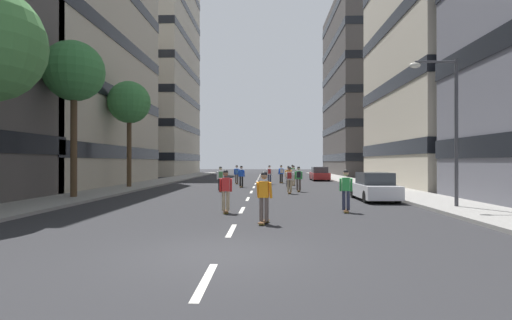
{
  "coord_description": "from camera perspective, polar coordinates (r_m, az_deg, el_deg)",
  "views": [
    {
      "loc": [
        1.09,
        -8.82,
        2.11
      ],
      "look_at": [
        0.0,
        29.17,
        2.27
      ],
      "focal_mm": 27.17,
      "sensor_mm": 36.0,
      "label": 1
    }
  ],
  "objects": [
    {
      "name": "skater_9",
      "position": [
        41.63,
        5.38,
        -1.78
      ],
      "size": [
        0.56,
        0.92,
        1.78
      ],
      "color": "brown",
      "rests_on": "ground_plane"
    },
    {
      "name": "skater_12",
      "position": [
        27.2,
        6.3,
        -2.54
      ],
      "size": [
        0.54,
        0.91,
        1.78
      ],
      "color": "brown",
      "rests_on": "ground_plane"
    },
    {
      "name": "skater_8",
      "position": [
        34.38,
        5.53,
        -2.11
      ],
      "size": [
        0.55,
        0.92,
        1.78
      ],
      "color": "brown",
      "rests_on": "ground_plane"
    },
    {
      "name": "skater_6",
      "position": [
        36.04,
        1.99,
        -1.98
      ],
      "size": [
        0.54,
        0.91,
        1.78
      ],
      "color": "brown",
      "rests_on": "ground_plane"
    },
    {
      "name": "building_right_mid",
      "position": [
        39.56,
        31.12,
        12.34
      ],
      "size": [
        17.37,
        16.73,
        21.22
      ],
      "color": "#BCB29E",
      "rests_on": "ground_plane"
    },
    {
      "name": "building_left_mid",
      "position": [
        41.0,
        -30.57,
        14.06
      ],
      "size": [
        17.37,
        21.43,
        24.25
      ],
      "color": "#B2A893",
      "rests_on": "ground_plane"
    },
    {
      "name": "skater_4",
      "position": [
        13.15,
        1.19,
        -5.15
      ],
      "size": [
        0.57,
        0.92,
        1.78
      ],
      "color": "brown",
      "rests_on": "ground_plane"
    },
    {
      "name": "street_tree_far",
      "position": [
        32.45,
        -18.17,
        7.96
      ],
      "size": [
        3.31,
        3.31,
        8.32
      ],
      "color": "#4C3823",
      "rests_on": "sidewalk_left"
    },
    {
      "name": "sidewalk_left",
      "position": [
        38.16,
        -14.96,
        -3.29
      ],
      "size": [
        3.37,
        67.7,
        0.14
      ],
      "primitive_type": "cube",
      "color": "gray",
      "rests_on": "ground_plane"
    },
    {
      "name": "skater_10",
      "position": [
        31.77,
        -2.17,
        -2.27
      ],
      "size": [
        0.55,
        0.92,
        1.78
      ],
      "color": "brown",
      "rests_on": "ground_plane"
    },
    {
      "name": "streetlamp_right",
      "position": [
        19.21,
        26.4,
        5.84
      ],
      "size": [
        2.13,
        0.3,
        6.5
      ],
      "color": "#3F3F44",
      "rests_on": "sidewalk_right"
    },
    {
      "name": "skater_7",
      "position": [
        16.59,
        13.11,
        -4.12
      ],
      "size": [
        0.56,
        0.92,
        1.78
      ],
      "color": "brown",
      "rests_on": "ground_plane"
    },
    {
      "name": "street_tree_near",
      "position": [
        24.59,
        -25.23,
        11.59
      ],
      "size": [
        3.37,
        3.37,
        8.77
      ],
      "color": "#4C3823",
      "rests_on": "sidewalk_left"
    },
    {
      "name": "skater_1",
      "position": [
        27.19,
        -5.24,
        -2.54
      ],
      "size": [
        0.57,
        0.92,
        1.78
      ],
      "color": "brown",
      "rests_on": "ground_plane"
    },
    {
      "name": "building_left_far",
      "position": [
        66.98,
        -17.24,
        12.11
      ],
      "size": [
        17.37,
        19.8,
        32.65
      ],
      "color": "#BCB29E",
      "rests_on": "ground_plane"
    },
    {
      "name": "skater_11",
      "position": [
        38.05,
        3.75,
        -1.88
      ],
      "size": [
        0.57,
        0.92,
        1.78
      ],
      "color": "brown",
      "rests_on": "ground_plane"
    },
    {
      "name": "ground_plane",
      "position": [
        33.53,
        -0.22,
        -3.84
      ],
      "size": [
        147.71,
        147.71,
        0.0
      ],
      "primitive_type": "plane",
      "color": "#28282B"
    },
    {
      "name": "parked_car_near",
      "position": [
        22.06,
        16.99,
        -3.9
      ],
      "size": [
        1.82,
        4.4,
        1.52
      ],
      "color": "silver",
      "rests_on": "ground_plane"
    },
    {
      "name": "lane_markings",
      "position": [
        34.41,
        -0.18,
        -3.75
      ],
      "size": [
        0.16,
        57.2,
        0.01
      ],
      "color": "silver",
      "rests_on": "ground_plane"
    },
    {
      "name": "skater_5",
      "position": [
        30.82,
        4.8,
        -2.33
      ],
      "size": [
        0.53,
        0.9,
        1.78
      ],
      "color": "brown",
      "rests_on": "ground_plane"
    },
    {
      "name": "skater_0",
      "position": [
        36.58,
        -2.86,
        -1.95
      ],
      "size": [
        0.53,
        0.9,
        1.78
      ],
      "color": "brown",
      "rests_on": "ground_plane"
    },
    {
      "name": "sidewalk_right",
      "position": [
        37.6,
        15.06,
        -3.34
      ],
      "size": [
        3.37,
        67.7,
        0.14
      ],
      "primitive_type": "cube",
      "color": "gray",
      "rests_on": "ground_plane"
    },
    {
      "name": "building_right_far",
      "position": [
        65.79,
        18.71,
        9.93
      ],
      "size": [
        17.37,
        20.97,
        27.24
      ],
      "color": "#4C4744",
      "rests_on": "ground_plane"
    },
    {
      "name": "parked_car_mid",
      "position": [
        43.59,
        9.33,
        -2.09
      ],
      "size": [
        1.82,
        4.4,
        1.52
      ],
      "color": "maroon",
      "rests_on": "ground_plane"
    },
    {
      "name": "skater_3",
      "position": [
        25.49,
        4.96,
        -2.7
      ],
      "size": [
        0.55,
        0.91,
        1.78
      ],
      "color": "brown",
      "rests_on": "ground_plane"
    },
    {
      "name": "skater_2",
      "position": [
        15.98,
        -4.49,
        -4.28
      ],
      "size": [
        0.55,
        0.92,
        1.78
      ],
      "color": "brown",
      "rests_on": "ground_plane"
    }
  ]
}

